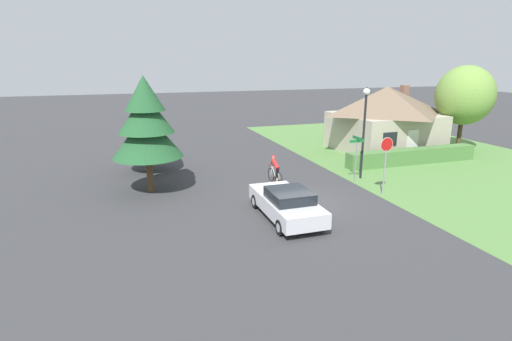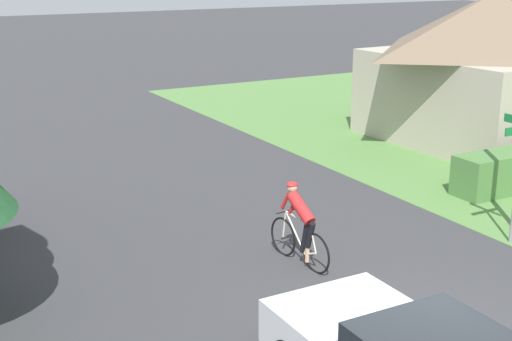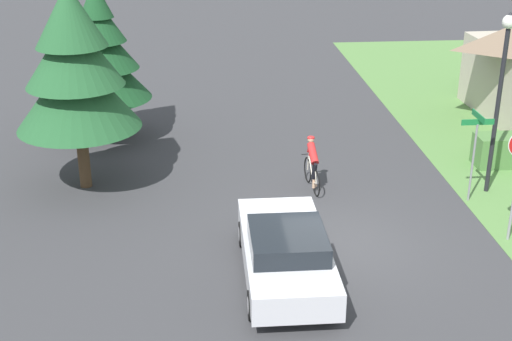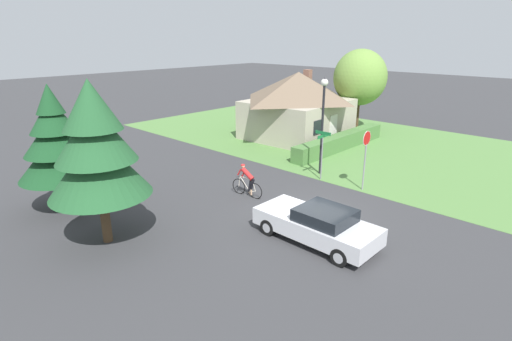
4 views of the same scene
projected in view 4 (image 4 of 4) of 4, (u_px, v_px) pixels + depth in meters
ground_plane at (308, 217)px, 16.46m from camera, size 140.00×140.00×0.00m
grass_verge_right at (364, 145)px, 27.34m from camera, size 16.00×36.00×0.01m
cottage_house at (298, 104)px, 28.80m from camera, size 7.59×6.75×4.69m
hedge_row at (340, 142)px, 26.17m from camera, size 9.35×0.90×0.98m
sedan_left_lane at (318, 224)px, 14.31m from camera, size 1.93×4.57×1.35m
cyclist at (247, 181)px, 18.39m from camera, size 0.44×1.75×1.55m
stop_sign at (366, 149)px, 18.73m from camera, size 0.70×0.07×2.92m
street_lamp at (323, 110)px, 20.54m from camera, size 0.38×0.38×5.13m
street_name_sign at (322, 146)px, 20.20m from camera, size 0.90×0.90×2.55m
conifer_tall_near at (96, 147)px, 13.43m from camera, size 3.47×3.47×5.82m
conifer_tall_far at (56, 143)px, 16.33m from camera, size 3.25×3.25×5.34m
deciduous_tree_right at (360, 78)px, 30.58m from camera, size 4.04×4.04×6.19m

